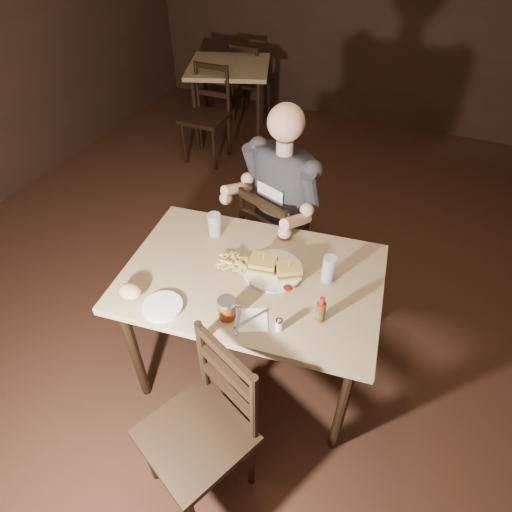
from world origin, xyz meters
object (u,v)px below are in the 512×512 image
at_px(bg_table, 229,74).
at_px(glass_left, 215,225).
at_px(chair_far, 281,245).
at_px(glass_right, 329,269).
at_px(main_table, 252,286).
at_px(syrup_dispenser, 227,309).
at_px(chair_near, 195,436).
at_px(bg_chair_far, 251,81).
at_px(hot_sauce, 321,309).
at_px(dinner_plate, 273,271).
at_px(diner, 279,185).
at_px(bg_chair_near, 205,117).
at_px(side_plate, 163,307).

relative_size(bg_table, glass_left, 7.96).
relative_size(chair_far, glass_right, 6.17).
height_order(main_table, syrup_dispenser, syrup_dispenser).
xyz_separation_m(chair_near, bg_chair_far, (-1.48, 3.89, -0.02)).
bearing_deg(hot_sauce, glass_right, 99.13).
distance_m(bg_table, syrup_dispenser, 3.29).
height_order(main_table, glass_right, glass_right).
distance_m(bg_table, dinner_plate, 3.03).
xyz_separation_m(main_table, bg_table, (-1.44, 2.67, -0.01)).
distance_m(bg_table, chair_near, 3.66).
height_order(glass_right, syrup_dispenser, glass_right).
height_order(main_table, glass_left, glass_left).
xyz_separation_m(diner, glass_left, (-0.21, -0.39, -0.07)).
xyz_separation_m(chair_far, bg_chair_far, (-1.36, 2.58, -0.01)).
relative_size(chair_far, hot_sauce, 6.48).
xyz_separation_m(glass_left, hot_sauce, (0.68, -0.34, 0.00)).
bearing_deg(glass_left, diner, 61.67).
height_order(bg_chair_far, hot_sauce, hot_sauce).
bearing_deg(chair_near, glass_right, 93.10).
relative_size(main_table, chair_near, 1.49).
bearing_deg(main_table, glass_left, 146.02).
distance_m(bg_table, chair_far, 2.46).
bearing_deg(dinner_plate, hot_sauce, -33.19).
xyz_separation_m(diner, hot_sauce, (0.48, -0.72, -0.07)).
relative_size(main_table, hot_sauce, 9.76).
height_order(chair_near, glass_left, glass_left).
height_order(chair_far, bg_chair_near, bg_chair_near).
bearing_deg(side_plate, diner, 79.19).
height_order(bg_table, dinner_plate, dinner_plate).
height_order(bg_table, chair_near, chair_near).
height_order(chair_far, chair_near, chair_near).
distance_m(chair_far, dinner_plate, 0.69).
distance_m(dinner_plate, syrup_dispenser, 0.35).
bearing_deg(side_plate, bg_chair_near, 115.23).
bearing_deg(glass_left, dinner_plate, -20.75).
relative_size(bg_table, syrup_dispenser, 9.93).
height_order(main_table, side_plate, side_plate).
bearing_deg(diner, hot_sauce, -36.37).
xyz_separation_m(glass_right, side_plate, (-0.62, -0.46, -0.06)).
bearing_deg(chair_far, glass_left, 82.80).
height_order(main_table, diner, diner).
height_order(bg_chair_near, glass_left, glass_left).
bearing_deg(chair_near, main_table, 117.34).
bearing_deg(syrup_dispenser, chair_near, -92.48).
bearing_deg(hot_sauce, diner, 123.27).
relative_size(bg_table, diner, 1.13).
bearing_deg(bg_table, diner, -57.15).
height_order(dinner_plate, hot_sauce, hot_sauce).
xyz_separation_m(bg_table, bg_chair_near, (0.00, -0.55, -0.24)).
bearing_deg(main_table, diner, 99.26).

